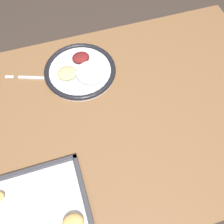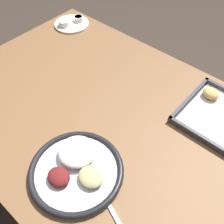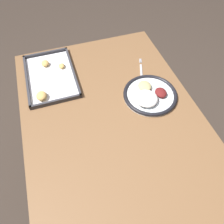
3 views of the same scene
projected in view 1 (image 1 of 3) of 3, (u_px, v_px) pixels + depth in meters
ground_plane at (116, 175)px, 1.61m from camera, size 8.00×8.00×0.00m
dining_table at (118, 127)px, 1.05m from camera, size 1.29×0.87×0.76m
dinner_plate at (81, 71)px, 1.04m from camera, size 0.29×0.29×0.05m
fork at (32, 78)px, 1.04m from camera, size 0.18×0.08×0.00m
baking_tray at (21, 218)px, 0.77m from camera, size 0.42×0.27×0.04m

